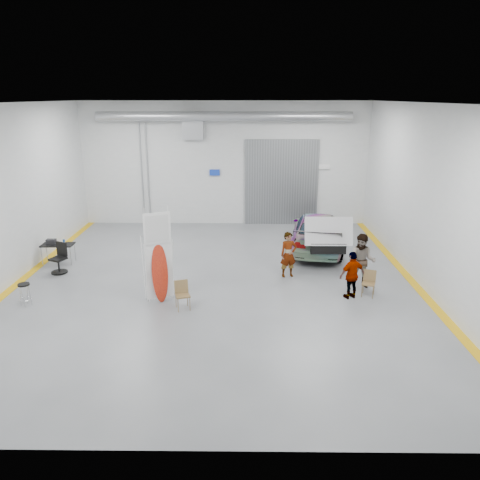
{
  "coord_description": "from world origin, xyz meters",
  "views": [
    {
      "loc": [
        1.0,
        -15.01,
        6.21
      ],
      "look_at": [
        0.83,
        0.23,
        1.5
      ],
      "focal_mm": 35.0,
      "sensor_mm": 36.0,
      "label": 1
    }
  ],
  "objects_px": {
    "folding_chair_far": "(368,288)",
    "shop_stool": "(25,295)",
    "sedan_car": "(318,231)",
    "surfboard_display": "(156,264)",
    "folding_chair_near": "(183,301)",
    "person_a": "(288,255)",
    "office_chair": "(59,260)",
    "person_c": "(352,275)",
    "work_table": "(56,244)",
    "person_b": "(362,261)"
  },
  "relations": [
    {
      "from": "folding_chair_far",
      "to": "shop_stool",
      "type": "distance_m",
      "value": 10.77
    },
    {
      "from": "sedan_car",
      "to": "surfboard_display",
      "type": "bearing_deg",
      "value": 52.25
    },
    {
      "from": "surfboard_display",
      "to": "folding_chair_near",
      "type": "bearing_deg",
      "value": -55.62
    },
    {
      "from": "sedan_car",
      "to": "person_a",
      "type": "xyz_separation_m",
      "value": [
        -1.52,
        -3.23,
        0.07
      ]
    },
    {
      "from": "shop_stool",
      "to": "surfboard_display",
      "type": "bearing_deg",
      "value": 5.39
    },
    {
      "from": "folding_chair_near",
      "to": "office_chair",
      "type": "distance_m",
      "value": 5.78
    },
    {
      "from": "person_c",
      "to": "office_chair",
      "type": "xyz_separation_m",
      "value": [
        -10.19,
        2.16,
        -0.3
      ]
    },
    {
      "from": "folding_chair_near",
      "to": "work_table",
      "type": "relative_size",
      "value": 0.72
    },
    {
      "from": "person_a",
      "to": "work_table",
      "type": "distance_m",
      "value": 8.91
    },
    {
      "from": "shop_stool",
      "to": "work_table",
      "type": "relative_size",
      "value": 0.6
    },
    {
      "from": "folding_chair_near",
      "to": "folding_chair_far",
      "type": "relative_size",
      "value": 1.05
    },
    {
      "from": "surfboard_display",
      "to": "folding_chair_near",
      "type": "xyz_separation_m",
      "value": [
        0.87,
        -0.56,
        -0.96
      ]
    },
    {
      "from": "sedan_car",
      "to": "surfboard_display",
      "type": "xyz_separation_m",
      "value": [
        -5.8,
        -5.41,
        0.48
      ]
    },
    {
      "from": "sedan_car",
      "to": "person_a",
      "type": "bearing_deg",
      "value": 74.11
    },
    {
      "from": "person_c",
      "to": "folding_chair_near",
      "type": "xyz_separation_m",
      "value": [
        -5.27,
        -0.88,
        -0.51
      ]
    },
    {
      "from": "sedan_car",
      "to": "shop_stool",
      "type": "distance_m",
      "value": 11.4
    },
    {
      "from": "shop_stool",
      "to": "work_table",
      "type": "height_order",
      "value": "work_table"
    },
    {
      "from": "person_b",
      "to": "work_table",
      "type": "distance_m",
      "value": 11.42
    },
    {
      "from": "folding_chair_far",
      "to": "person_b",
      "type": "bearing_deg",
      "value": 115.23
    },
    {
      "from": "folding_chair_far",
      "to": "office_chair",
      "type": "bearing_deg",
      "value": -169.6
    },
    {
      "from": "office_chair",
      "to": "folding_chair_far",
      "type": "bearing_deg",
      "value": 13.4
    },
    {
      "from": "folding_chair_near",
      "to": "shop_stool",
      "type": "distance_m",
      "value": 4.88
    },
    {
      "from": "person_b",
      "to": "office_chair",
      "type": "relative_size",
      "value": 1.68
    },
    {
      "from": "person_a",
      "to": "person_c",
      "type": "xyz_separation_m",
      "value": [
        1.86,
        -1.86,
        -0.04
      ]
    },
    {
      "from": "person_c",
      "to": "surfboard_display",
      "type": "xyz_separation_m",
      "value": [
        -6.14,
        -0.32,
        0.45
      ]
    },
    {
      "from": "sedan_car",
      "to": "folding_chair_far",
      "type": "height_order",
      "value": "sedan_car"
    },
    {
      "from": "surfboard_display",
      "to": "folding_chair_near",
      "type": "height_order",
      "value": "surfboard_display"
    },
    {
      "from": "person_a",
      "to": "shop_stool",
      "type": "xyz_separation_m",
      "value": [
        -8.3,
        -2.56,
        -0.46
      ]
    },
    {
      "from": "folding_chair_far",
      "to": "sedan_car",
      "type": "bearing_deg",
      "value": 121.51
    },
    {
      "from": "office_chair",
      "to": "folding_chair_near",
      "type": "bearing_deg",
      "value": -7.81
    },
    {
      "from": "folding_chair_far",
      "to": "shop_stool",
      "type": "bearing_deg",
      "value": -154.53
    },
    {
      "from": "person_c",
      "to": "work_table",
      "type": "height_order",
      "value": "person_c"
    },
    {
      "from": "person_c",
      "to": "folding_chair_far",
      "type": "xyz_separation_m",
      "value": [
        0.58,
        0.16,
        -0.52
      ]
    },
    {
      "from": "work_table",
      "to": "office_chair",
      "type": "distance_m",
      "value": 1.16
    },
    {
      "from": "person_a",
      "to": "work_table",
      "type": "relative_size",
      "value": 1.36
    },
    {
      "from": "person_a",
      "to": "person_c",
      "type": "distance_m",
      "value": 2.63
    },
    {
      "from": "work_table",
      "to": "person_a",
      "type": "bearing_deg",
      "value": -8.52
    },
    {
      "from": "person_a",
      "to": "person_c",
      "type": "height_order",
      "value": "person_a"
    },
    {
      "from": "person_c",
      "to": "person_b",
      "type": "bearing_deg",
      "value": -143.23
    },
    {
      "from": "person_b",
      "to": "person_c",
      "type": "distance_m",
      "value": 1.07
    },
    {
      "from": "person_a",
      "to": "person_b",
      "type": "height_order",
      "value": "person_b"
    },
    {
      "from": "person_a",
      "to": "person_b",
      "type": "distance_m",
      "value": 2.56
    },
    {
      "from": "surfboard_display",
      "to": "folding_chair_far",
      "type": "bearing_deg",
      "value": -18.84
    },
    {
      "from": "surfboard_display",
      "to": "office_chair",
      "type": "xyz_separation_m",
      "value": [
        -4.05,
        2.48,
        -0.75
      ]
    },
    {
      "from": "person_a",
      "to": "surfboard_display",
      "type": "xyz_separation_m",
      "value": [
        -4.29,
        -2.18,
        0.41
      ]
    },
    {
      "from": "folding_chair_far",
      "to": "work_table",
      "type": "xyz_separation_m",
      "value": [
        -11.25,
        3.02,
        0.5
      ]
    },
    {
      "from": "sedan_car",
      "to": "work_table",
      "type": "xyz_separation_m",
      "value": [
        -10.33,
        -1.91,
        0.0
      ]
    },
    {
      "from": "work_table",
      "to": "person_c",
      "type": "bearing_deg",
      "value": -16.61
    },
    {
      "from": "person_a",
      "to": "surfboard_display",
      "type": "height_order",
      "value": "surfboard_display"
    },
    {
      "from": "work_table",
      "to": "person_b",
      "type": "bearing_deg",
      "value": -11.41
    }
  ]
}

